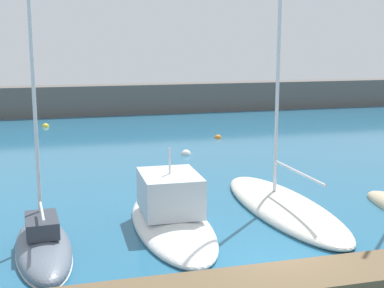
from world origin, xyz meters
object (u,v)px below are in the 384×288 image
Objects in this scene: motorboat_white_third at (171,214)px; sailboat_ivory_fourth at (283,204)px; mooring_buoy_white at (186,155)px; sailboat_slate_second at (43,245)px; mooring_buoy_orange at (218,138)px; mooring_buoy_yellow at (46,127)px.

motorboat_white_third is 0.52× the size of sailboat_ivory_fourth.
mooring_buoy_white is at bearing 3.89° from sailboat_ivory_fourth.
sailboat_slate_second reaches higher than mooring_buoy_white.
motorboat_white_third is at bearing -113.42° from mooring_buoy_orange.
sailboat_ivory_fourth is 28.95× the size of mooring_buoy_yellow.
sailboat_slate_second is at bearing -90.48° from mooring_buoy_yellow.
sailboat_ivory_fourth reaches higher than sailboat_slate_second.
sailboat_ivory_fourth is 17.73m from mooring_buoy_orange.
motorboat_white_third is 19.86m from mooring_buoy_orange.
mooring_buoy_yellow is 1.09× the size of mooring_buoy_orange.
sailboat_ivory_fourth reaches higher than motorboat_white_third.
sailboat_slate_second is 1.26× the size of motorboat_white_third.
motorboat_white_third is 14.96× the size of mooring_buoy_yellow.
sailboat_slate_second is at bearing -121.62° from mooring_buoy_white.
mooring_buoy_orange is at bearing -10.09° from sailboat_ivory_fourth.
sailboat_slate_second is 28.78m from mooring_buoy_yellow.
motorboat_white_third is 5.18m from sailboat_ivory_fourth.
mooring_buoy_orange is (12.77, 19.65, -0.29)m from sailboat_slate_second.
sailboat_slate_second reaches higher than mooring_buoy_orange.
mooring_buoy_yellow reaches higher than mooring_buoy_orange.
mooring_buoy_white is at bearing -15.56° from motorboat_white_third.
motorboat_white_third reaches higher than mooring_buoy_yellow.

